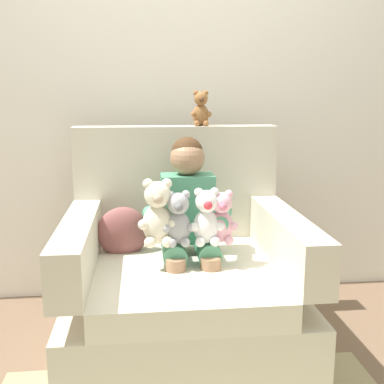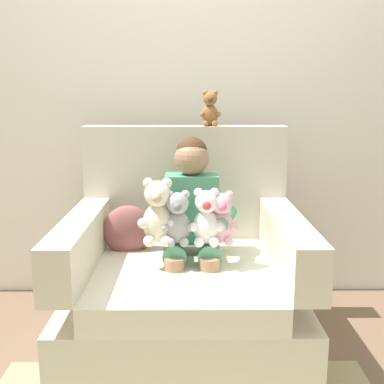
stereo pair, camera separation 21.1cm
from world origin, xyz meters
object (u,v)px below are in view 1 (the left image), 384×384
Objects in this scene: armchair at (183,285)px; throw_pillow at (123,232)px; seated_child at (189,214)px; plush_brown_on_backrest at (201,109)px; plush_grey at (178,220)px; plush_pink at (221,218)px; plush_cream at (158,214)px; plush_white at (206,218)px.

armchair is 0.40m from throw_pillow.
plush_brown_on_backrest is at bearing 79.17° from seated_child.
plush_grey is 0.97× the size of throw_pillow.
plush_pink is at bearing -1.38° from plush_grey.
armchair is 3.58× the size of plush_cream.
plush_white is 0.49m from throw_pillow.
plush_brown_on_backrest is at bearing 88.16° from plush_pink.
plush_white is 0.07m from plush_pink.
plush_pink is 1.30× the size of plush_brown_on_backrest.
plush_brown_on_backrest is at bearing 29.69° from throw_pillow.
armchair is 0.42m from plush_cream.
seated_child reaches higher than throw_pillow.
plush_brown_on_backrest is (0.16, 0.50, 0.48)m from plush_grey.
plush_white reaches higher than plush_grey.
throw_pillow is at bearing -150.90° from plush_brown_on_backrest.
seated_child is 3.26× the size of plush_grey.
seated_child is 0.21m from plush_cream.
plush_brown_on_backrest is at bearing 80.65° from plush_white.
armchair is 0.35m from seated_child.
plush_brown_on_backrest is at bearing 67.43° from plush_grey.
armchair is 0.40m from plush_white.
plush_cream reaches higher than throw_pillow.
plush_grey is 0.71m from plush_brown_on_backrest.
plush_brown_on_backrest is (-0.03, 0.49, 0.48)m from plush_pink.
armchair reaches higher than throw_pillow.
plush_white is 1.06× the size of plush_pink.
plush_grey reaches higher than plush_pink.
plush_grey is 0.13m from plush_white.
seated_child is 0.17m from plush_white.
plush_pink is 0.54m from throw_pillow.
plush_pink is at bearing -86.63° from plush_brown_on_backrest.
seated_child is 0.61m from plush_brown_on_backrest.
plush_white is (0.13, -0.00, 0.00)m from plush_grey.
seated_child is 2.69× the size of plush_cream.
plush_brown_on_backrest reaches higher than plush_cream.
plush_grey is (-0.03, -0.11, 0.36)m from armchair.
plush_brown_on_backrest is 0.74× the size of throw_pillow.
plush_brown_on_backrest reaches higher than plush_white.
seated_child is (0.04, 0.04, 0.35)m from armchair.
seated_child is at bearing -106.91° from plush_brown_on_backrest.
plush_white is at bearing -33.93° from throw_pillow.
plush_pink is at bearing -31.40° from armchair.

